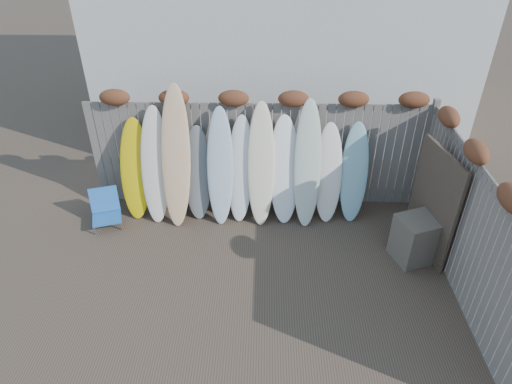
{
  "coord_description": "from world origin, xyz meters",
  "views": [
    {
      "loc": [
        0.13,
        -4.81,
        5.06
      ],
      "look_at": [
        0.0,
        1.2,
        1.0
      ],
      "focal_mm": 32.0,
      "sensor_mm": 36.0,
      "label": 1
    }
  ],
  "objects_px": {
    "beach_chair": "(106,209)",
    "surfboard_0": "(135,169)",
    "lattice_panel": "(433,204)",
    "wooden_crate": "(417,238)"
  },
  "relations": [
    {
      "from": "beach_chair",
      "to": "surfboard_0",
      "type": "relative_size",
      "value": 0.35
    },
    {
      "from": "surfboard_0",
      "to": "beach_chair",
      "type": "bearing_deg",
      "value": -140.4
    },
    {
      "from": "wooden_crate",
      "to": "surfboard_0",
      "type": "distance_m",
      "value": 4.91
    },
    {
      "from": "wooden_crate",
      "to": "surfboard_0",
      "type": "height_order",
      "value": "surfboard_0"
    },
    {
      "from": "wooden_crate",
      "to": "lattice_panel",
      "type": "relative_size",
      "value": 0.42
    },
    {
      "from": "wooden_crate",
      "to": "surfboard_0",
      "type": "bearing_deg",
      "value": 165.89
    },
    {
      "from": "wooden_crate",
      "to": "surfboard_0",
      "type": "xyz_separation_m",
      "value": [
        -4.73,
        1.19,
        0.5
      ]
    },
    {
      "from": "wooden_crate",
      "to": "surfboard_0",
      "type": "relative_size",
      "value": 0.42
    },
    {
      "from": "wooden_crate",
      "to": "beach_chair",
      "type": "bearing_deg",
      "value": 171.29
    },
    {
      "from": "beach_chair",
      "to": "lattice_panel",
      "type": "xyz_separation_m",
      "value": [
        5.45,
        -0.6,
        0.62
      ]
    }
  ]
}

